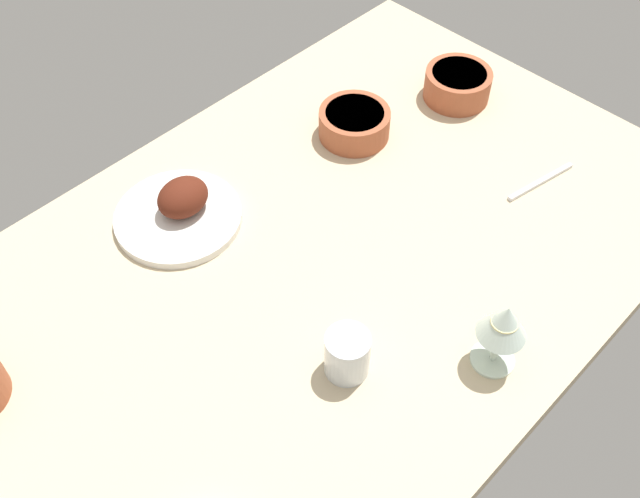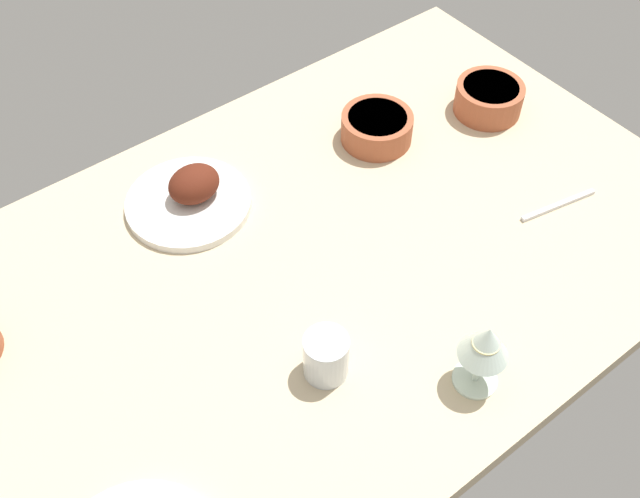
% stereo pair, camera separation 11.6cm
% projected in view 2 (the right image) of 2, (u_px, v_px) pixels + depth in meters
% --- Properties ---
extents(dining_table, '(1.40, 0.90, 0.04)m').
position_uv_depth(dining_table, '(320.00, 263.00, 1.31)').
color(dining_table, '#C6B28E').
rests_on(dining_table, ground).
extents(plate_near_viewer, '(0.23, 0.23, 0.08)m').
position_uv_depth(plate_near_viewer, '(191.00, 196.00, 1.36)').
color(plate_near_viewer, silver).
rests_on(plate_near_viewer, dining_table).
extents(bowl_pasta, '(0.14, 0.14, 0.06)m').
position_uv_depth(bowl_pasta, '(377.00, 127.00, 1.47)').
color(bowl_pasta, '#A35133').
rests_on(bowl_pasta, dining_table).
extents(bowl_soup, '(0.14, 0.14, 0.06)m').
position_uv_depth(bowl_soup, '(489.00, 98.00, 1.52)').
color(bowl_soup, '#A35133').
rests_on(bowl_soup, dining_table).
extents(wine_glass, '(0.08, 0.08, 0.14)m').
position_uv_depth(wine_glass, '(485.00, 345.00, 1.06)').
color(wine_glass, silver).
rests_on(wine_glass, dining_table).
extents(water_tumbler, '(0.07, 0.07, 0.08)m').
position_uv_depth(water_tumbler, '(326.00, 356.00, 1.12)').
color(water_tumbler, silver).
rests_on(water_tumbler, dining_table).
extents(fork_loose, '(0.16, 0.04, 0.01)m').
position_uv_depth(fork_loose, '(558.00, 205.00, 1.37)').
color(fork_loose, silver).
rests_on(fork_loose, dining_table).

